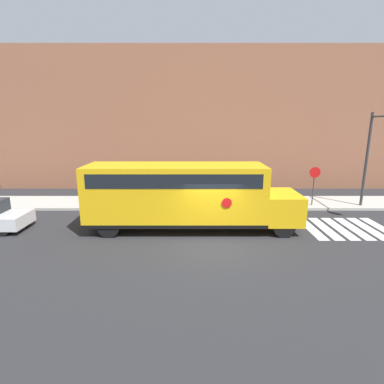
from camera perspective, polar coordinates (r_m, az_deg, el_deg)
ground_plane at (r=13.07m, az=3.74°, el=-9.90°), size 60.00×60.00×0.00m
sidewalk_strip at (r=19.19m, az=2.42°, el=-2.05°), size 44.00×3.00×0.15m
building_backdrop at (r=25.01m, az=1.83°, el=13.57°), size 32.00×4.00×10.57m
crosswalk_stripes at (r=16.74m, az=27.02°, el=-6.10°), size 4.00×3.20×0.01m
school_bus at (r=14.32m, az=-1.87°, el=-0.19°), size 10.09×2.57×3.16m
stop_sign at (r=19.52m, az=21.96°, el=1.95°), size 0.66×0.10×2.50m
traffic_light at (r=19.44m, az=32.12°, el=7.26°), size 0.28×3.88×5.67m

